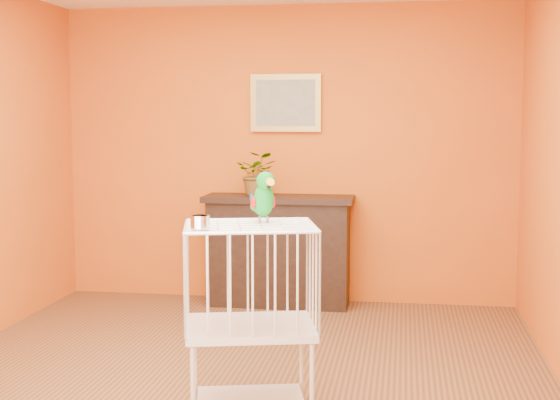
# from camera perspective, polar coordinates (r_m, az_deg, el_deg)

# --- Properties ---
(ground) EXTENTS (4.50, 4.50, 0.00)m
(ground) POSITION_cam_1_polar(r_m,az_deg,el_deg) (4.94, -3.59, -13.14)
(ground) COLOR brown
(ground) RESTS_ON ground
(room_shell) EXTENTS (4.50, 4.50, 4.50)m
(room_shell) POSITION_cam_1_polar(r_m,az_deg,el_deg) (4.67, -3.72, 5.56)
(room_shell) COLOR #D15913
(room_shell) RESTS_ON ground
(console_cabinet) EXTENTS (1.28, 0.46, 0.95)m
(console_cabinet) POSITION_cam_1_polar(r_m,az_deg,el_deg) (6.76, -0.11, -3.71)
(console_cabinet) COLOR black
(console_cabinet) RESTS_ON ground
(potted_plant) EXTENTS (0.35, 0.39, 0.30)m
(potted_plant) POSITION_cam_1_polar(r_m,az_deg,el_deg) (6.68, -1.72, 1.56)
(potted_plant) COLOR #26722D
(potted_plant) RESTS_ON console_cabinet
(framed_picture) EXTENTS (0.62, 0.04, 0.50)m
(framed_picture) POSITION_cam_1_polar(r_m,az_deg,el_deg) (6.85, 0.41, 7.11)
(framed_picture) COLOR #A4853A
(framed_picture) RESTS_ON room_shell
(birdcage) EXTENTS (0.79, 0.67, 1.05)m
(birdcage) POSITION_cam_1_polar(r_m,az_deg,el_deg) (4.25, -2.19, -8.60)
(birdcage) COLOR silver
(birdcage) RESTS_ON ground
(feed_cup) EXTENTS (0.10, 0.10, 0.07)m
(feed_cup) POSITION_cam_1_polar(r_m,az_deg,el_deg) (3.98, -5.87, -1.62)
(feed_cup) COLOR silver
(feed_cup) RESTS_ON birdcage
(parrot) EXTENTS (0.19, 0.24, 0.29)m
(parrot) POSITION_cam_1_polar(r_m,az_deg,el_deg) (4.21, -1.21, 0.24)
(parrot) COLOR #59544C
(parrot) RESTS_ON birdcage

